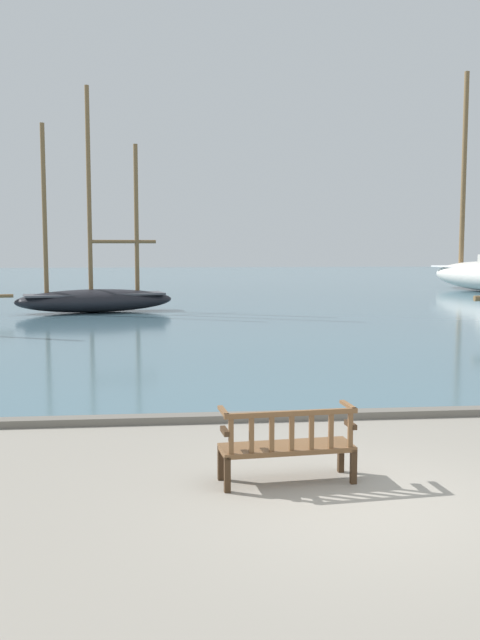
{
  "coord_description": "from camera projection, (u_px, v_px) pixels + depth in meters",
  "views": [
    {
      "loc": [
        -2.21,
        -7.42,
        2.83
      ],
      "look_at": [
        -0.39,
        10.0,
        1.0
      ],
      "focal_mm": 40.0,
      "sensor_mm": 36.0,
      "label": 1
    }
  ],
  "objects": [
    {
      "name": "sailboat_outer_port",
      "position": [
        95.0,
        295.0,
        29.52
      ],
      "size": [
        7.41,
        3.31,
        9.17
      ],
      "color": "black",
      "rests_on": "harbor_water"
    },
    {
      "name": "quay_edge_kerb",
      "position": [
        303.0,
        415.0,
        11.67
      ],
      "size": [
        40.0,
        0.3,
        0.12
      ],
      "primitive_type": "cube",
      "color": "slate",
      "rests_on": "ground"
    },
    {
      "name": "park_bench",
      "position": [
        287.0,
        444.0,
        8.49
      ],
      "size": [
        1.64,
        0.67,
        0.92
      ],
      "color": "#3D2A19",
      "rests_on": "ground"
    },
    {
      "name": "ground_plane",
      "position": [
        369.0,
        503.0,
        7.86
      ],
      "size": [
        160.0,
        160.0,
        0.0
      ],
      "primitive_type": "plane",
      "color": "gray"
    },
    {
      "name": "harbor_water",
      "position": [
        197.0,
        285.0,
        51.39
      ],
      "size": [
        100.0,
        80.0,
        0.08
      ],
      "primitive_type": "cube",
      "color": "slate",
      "rests_on": "ground"
    }
  ]
}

